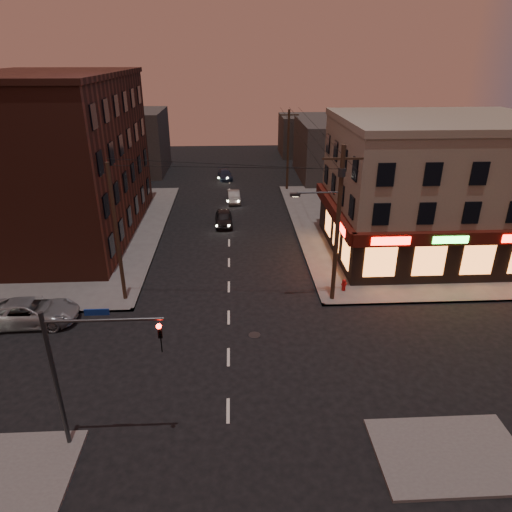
{
  "coord_description": "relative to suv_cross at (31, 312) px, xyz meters",
  "views": [
    {
      "loc": [
        0.45,
        -20.12,
        15.01
      ],
      "look_at": [
        1.8,
        6.05,
        3.2
      ],
      "focal_mm": 32.0,
      "sensor_mm": 36.0,
      "label": 1
    }
  ],
  "objects": [
    {
      "name": "sedan_near",
      "position": [
        11.32,
        16.43,
        -0.09
      ],
      "size": [
        1.74,
        4.03,
        1.36
      ],
      "primitive_type": "imported",
      "rotation": [
        0.0,
        0.0,
        0.03
      ],
      "color": "black",
      "rests_on": "ground"
    },
    {
      "name": "bg_building_ne_a",
      "position": [
        25.82,
        34.0,
        2.73
      ],
      "size": [
        10.0,
        12.0,
        7.0
      ],
      "primitive_type": "cube",
      "color": "#3F3D3A",
      "rests_on": "ground"
    },
    {
      "name": "fire_hydrant",
      "position": [
        19.62,
        2.84,
        -0.16
      ],
      "size": [
        0.38,
        0.38,
        0.83
      ],
      "rotation": [
        0.0,
        0.0,
        0.39
      ],
      "color": "maroon",
      "rests_on": "sidewalk_ne"
    },
    {
      "name": "utility_pole_west",
      "position": [
        5.02,
        2.5,
        3.88
      ],
      "size": [
        0.24,
        0.24,
        9.0
      ],
      "primitive_type": "cylinder",
      "color": "#382619",
      "rests_on": "sidewalk_nw"
    },
    {
      "name": "bg_building_ne_b",
      "position": [
        23.82,
        48.0,
        2.23
      ],
      "size": [
        8.0,
        8.0,
        6.0
      ],
      "primitive_type": "cube",
      "color": "#3F3D3A",
      "rests_on": "ground"
    },
    {
      "name": "brick_apartment",
      "position": [
        -2.68,
        15.0,
        5.88
      ],
      "size": [
        12.0,
        20.0,
        13.0
      ],
      "primitive_type": "cube",
      "color": "#472017",
      "rests_on": "sidewalk_nw"
    },
    {
      "name": "utility_pole_main",
      "position": [
        18.5,
        1.8,
        4.99
      ],
      "size": [
        4.2,
        0.44,
        10.0
      ],
      "color": "#382619",
      "rests_on": "sidewalk_ne"
    },
    {
      "name": "bg_building_nw",
      "position": [
        -1.18,
        38.0,
        3.23
      ],
      "size": [
        9.0,
        10.0,
        8.0
      ],
      "primitive_type": "cube",
      "color": "#3F3D3A",
      "rests_on": "ground"
    },
    {
      "name": "sidewalk_ne",
      "position": [
        29.82,
        15.0,
        -0.69
      ],
      "size": [
        24.0,
        28.0,
        0.15
      ],
      "primitive_type": "cube",
      "color": "#514F4C",
      "rests_on": "ground"
    },
    {
      "name": "traffic_signal",
      "position": [
        6.25,
        -9.6,
        3.39
      ],
      "size": [
        4.49,
        0.32,
        6.47
      ],
      "color": "#333538",
      "rests_on": "ground"
    },
    {
      "name": "sidewalk_nw",
      "position": [
        -6.18,
        15.0,
        -0.69
      ],
      "size": [
        24.0,
        28.0,
        0.15
      ],
      "primitive_type": "cube",
      "color": "#514F4C",
      "rests_on": "ground"
    },
    {
      "name": "suv_cross",
      "position": [
        0.0,
        0.0,
        0.0
      ],
      "size": [
        5.57,
        2.66,
        1.53
      ],
      "primitive_type": "imported",
      "rotation": [
        0.0,
        0.0,
        1.59
      ],
      "color": "gray",
      "rests_on": "ground"
    },
    {
      "name": "sedan_far",
      "position": [
        11.26,
        33.42,
        -0.18
      ],
      "size": [
        2.11,
        4.19,
        1.17
      ],
      "primitive_type": "imported",
      "rotation": [
        0.0,
        0.0,
        0.12
      ],
      "color": "#1D263A",
      "rests_on": "ground"
    },
    {
      "name": "utility_pole_far",
      "position": [
        18.62,
        28.0,
        3.88
      ],
      "size": [
        0.26,
        0.26,
        9.0
      ],
      "primitive_type": "cylinder",
      "color": "#382619",
      "rests_on": "sidewalk_ne"
    },
    {
      "name": "sedan_mid",
      "position": [
        12.32,
        23.63,
        -0.17
      ],
      "size": [
        1.48,
        3.71,
        1.2
      ],
      "primitive_type": "imported",
      "rotation": [
        0.0,
        0.0,
        0.06
      ],
      "color": "#65625E",
      "rests_on": "ground"
    },
    {
      "name": "pizza_building",
      "position": [
        27.75,
        9.43,
        4.58
      ],
      "size": [
        15.85,
        12.85,
        10.5
      ],
      "color": "gray",
      "rests_on": "sidewalk_ne"
    },
    {
      "name": "ground",
      "position": [
        11.82,
        -4.0,
        -0.77
      ],
      "size": [
        120.0,
        120.0,
        0.0
      ],
      "primitive_type": "plane",
      "color": "black",
      "rests_on": "ground"
    }
  ]
}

